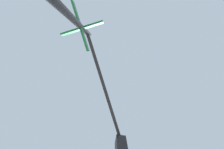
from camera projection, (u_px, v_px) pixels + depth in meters
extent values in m
cylinder|color=black|center=(55.00, 2.00, 1.90)|extent=(0.12, 0.12, 5.78)
cylinder|color=black|center=(104.00, 88.00, 4.54)|extent=(1.53, 2.87, 0.09)
cube|color=black|center=(121.00, 147.00, 4.26)|extent=(0.28, 0.28, 0.80)
sphere|color=red|center=(122.00, 147.00, 4.53)|extent=(0.18, 0.18, 0.18)
cube|color=#0F5128|center=(80.00, 26.00, 3.43)|extent=(0.54, 1.00, 0.20)
cube|color=#0F5128|center=(82.00, 28.00, 3.65)|extent=(0.91, 0.49, 0.20)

